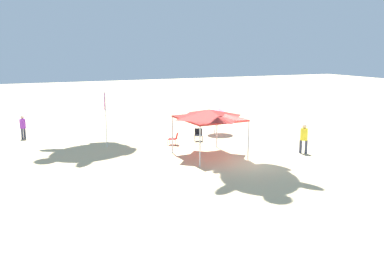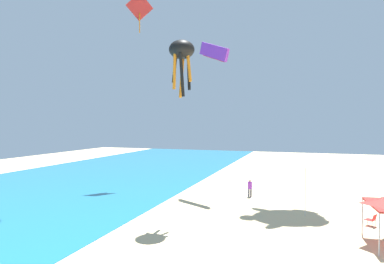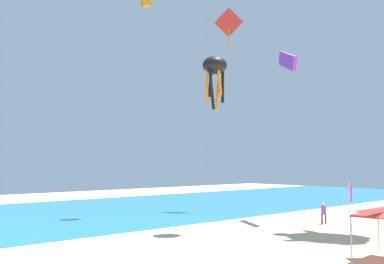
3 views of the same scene
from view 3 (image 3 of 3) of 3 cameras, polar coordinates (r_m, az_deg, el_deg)
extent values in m
cube|color=teal|center=(44.34, -15.16, -10.03)|extent=(120.00, 27.06, 0.02)
cylinder|color=#B7B7BC|center=(23.00, 19.85, -12.96)|extent=(0.07, 0.07, 2.19)
cylinder|color=#B7B7BC|center=(26.07, 22.90, -11.79)|extent=(0.07, 0.07, 2.19)
cylinder|color=silver|center=(30.17, 19.66, -9.49)|extent=(0.06, 0.06, 3.52)
cube|color=#E02D9E|center=(30.23, 19.77, -7.37)|extent=(0.30, 0.02, 1.10)
cylinder|color=#33384C|center=(36.82, 16.83, -10.69)|extent=(0.15, 0.15, 0.75)
cylinder|color=#33384C|center=(36.70, 16.40, -10.72)|extent=(0.15, 0.15, 0.75)
cylinder|color=purple|center=(36.69, 16.60, -9.62)|extent=(0.39, 0.39, 0.65)
sphere|color=beige|center=(36.64, 16.58, -8.92)|extent=(0.24, 0.24, 0.24)
cube|color=orange|center=(44.74, -5.92, 16.30)|extent=(1.26, 1.19, 0.93)
cube|color=purple|center=(39.99, 12.21, 8.97)|extent=(2.78, 3.63, 2.56)
cube|color=red|center=(39.88, 12.22, 8.20)|extent=(2.02, 2.72, 1.44)
cube|color=red|center=(49.29, 4.75, 13.91)|extent=(1.99, 2.51, 3.14)
cylinder|color=orange|center=(48.76, 4.77, 11.88)|extent=(0.11, 0.11, 2.23)
ellipsoid|color=black|center=(32.61, 2.95, 8.59)|extent=(1.78, 1.78, 1.30)
cylinder|color=black|center=(32.81, 2.35, 6.18)|extent=(0.24, 0.39, 1.90)
cylinder|color=orange|center=(32.25, 1.93, 5.89)|extent=(0.40, 0.36, 2.43)
cylinder|color=black|center=(31.74, 2.54, 5.57)|extent=(0.48, 0.32, 2.95)
cylinder|color=orange|center=(31.90, 3.58, 6.48)|extent=(0.24, 0.39, 1.90)
cylinder|color=black|center=(32.38, 3.98, 5.85)|extent=(0.40, 0.36, 2.43)
cylinder|color=orange|center=(32.78, 3.36, 5.26)|extent=(0.48, 0.32, 2.95)
camera|label=1|loc=(19.57, -38.36, 0.91)|focal=38.13mm
camera|label=2|loc=(14.71, -35.68, 4.49)|focal=30.16mm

